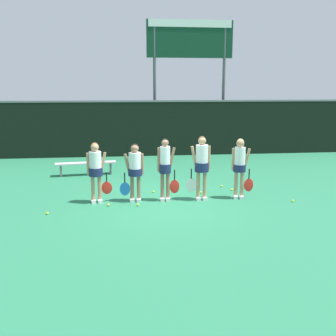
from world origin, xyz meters
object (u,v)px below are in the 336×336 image
bench_courtside (86,164)px  player_1 (135,168)px  tennis_ball_3 (222,186)px  scoreboard (190,50)px  tennis_ball_7 (153,192)px  tennis_ball_2 (108,205)px  tennis_ball_8 (99,191)px  tennis_ball_0 (293,201)px  tennis_ball_5 (201,192)px  tennis_ball_6 (232,190)px  player_4 (240,163)px  player_3 (202,162)px  tennis_ball_4 (138,205)px  player_2 (165,165)px  tennis_ball_1 (47,213)px  player_0 (96,167)px

bench_courtside → player_1: (1.63, -3.49, 0.55)m
player_1 → tennis_ball_3: bearing=29.5°
scoreboard → player_1: bearing=-109.5°
bench_courtside → tennis_ball_7: (2.19, -2.68, -0.37)m
tennis_ball_2 → tennis_ball_8: (-0.32, 1.45, -0.00)m
tennis_ball_0 → tennis_ball_5: bearing=153.4°
tennis_ball_6 → tennis_ball_8: (-4.00, 0.30, -0.00)m
tennis_ball_0 → tennis_ball_3: bearing=130.1°
player_4 → tennis_ball_5: size_ratio=25.63×
tennis_ball_2 → tennis_ball_7: tennis_ball_2 is taller
player_3 → tennis_ball_4: bearing=-165.4°
player_4 → tennis_ball_5: player_4 is taller
player_2 → tennis_ball_5: player_2 is taller
player_1 → tennis_ball_5: 2.24m
tennis_ball_3 → tennis_ball_4: (-2.70, -1.70, 0.00)m
tennis_ball_1 → tennis_ball_5: 4.42m
player_4 → player_0: bearing=-168.9°
player_2 → player_0: bearing=-177.6°
player_3 → tennis_ball_4: 2.09m
player_2 → tennis_ball_8: 2.38m
player_1 → tennis_ball_3: 3.15m
tennis_ball_0 → tennis_ball_4: tennis_ball_4 is taller
player_3 → tennis_ball_2: bearing=-171.3°
tennis_ball_5 → tennis_ball_8: (-3.00, 0.50, 0.00)m
player_0 → player_1: 1.05m
tennis_ball_2 → bench_courtside: bearing=103.1°
player_0 → tennis_ball_1: (-1.16, -0.91, -0.94)m
player_2 → tennis_ball_2: size_ratio=24.62×
player_0 → tennis_ball_6: player_0 is taller
player_4 → tennis_ball_6: size_ratio=24.41×
player_0 → tennis_ball_7: bearing=18.5°
scoreboard → player_1: scoreboard is taller
tennis_ball_1 → tennis_ball_3: tennis_ball_1 is taller
bench_courtside → tennis_ball_2: 3.98m
tennis_ball_3 → tennis_ball_7: (-2.19, -0.43, 0.00)m
tennis_ball_6 → tennis_ball_7: tennis_ball_6 is taller
player_4 → tennis_ball_0: bearing=-10.0°
player_4 → tennis_ball_8: size_ratio=25.12×
scoreboard → player_4: (0.05, -8.14, -3.76)m
tennis_ball_1 → tennis_ball_7: (2.77, 1.71, -0.00)m
player_1 → tennis_ball_5: player_1 is taller
player_0 → tennis_ball_2: 1.06m
player_4 → tennis_ball_4: (-2.87, -0.42, -0.97)m
tennis_ball_0 → tennis_ball_1: bearing=-177.2°
player_0 → player_2: (1.88, -0.03, 0.03)m
bench_courtside → tennis_ball_3: (4.38, -2.25, -0.37)m
tennis_ball_7 → tennis_ball_0: bearing=-20.5°
player_2 → scoreboard: bearing=79.3°
player_1 → tennis_ball_5: bearing=21.8°
player_1 → tennis_ball_2: 1.23m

